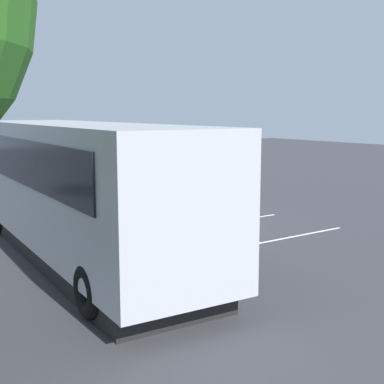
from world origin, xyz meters
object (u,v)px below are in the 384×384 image
at_px(parked_motorcycle_silver, 209,252).
at_px(traffic_cone, 223,206).
at_px(spectator_right, 152,197).
at_px(tour_bus, 78,191).
at_px(spectator_centre, 171,201).
at_px(spectator_far_left, 202,214).
at_px(stunt_motorcycle, 200,190).
at_px(spectator_left, 174,208).

bearing_deg(parked_motorcycle_silver, traffic_cone, -39.86).
bearing_deg(spectator_right, parked_motorcycle_silver, 166.29).
bearing_deg(tour_bus, spectator_centre, -79.13).
bearing_deg(spectator_centre, spectator_far_left, 172.42).
distance_m(spectator_centre, traffic_cone, 3.73).
bearing_deg(parked_motorcycle_silver, tour_bus, 33.90).
xyz_separation_m(parked_motorcycle_silver, stunt_motorcycle, (7.04, -4.62, 0.13)).
bearing_deg(traffic_cone, parked_motorcycle_silver, 140.14).
bearing_deg(tour_bus, spectator_right, -60.70).
distance_m(tour_bus, spectator_far_left, 3.07).
height_order(spectator_left, traffic_cone, spectator_left).
height_order(spectator_centre, spectator_right, spectator_centre).
xyz_separation_m(parked_motorcycle_silver, traffic_cone, (5.13, -4.29, -0.18)).
bearing_deg(stunt_motorcycle, spectator_far_left, 145.84).
xyz_separation_m(tour_bus, spectator_right, (1.65, -2.94, -0.63)).
xyz_separation_m(spectator_far_left, spectator_right, (2.93, -0.22, 0.01)).
bearing_deg(parked_motorcycle_silver, spectator_right, -13.71).
distance_m(spectator_left, traffic_cone, 4.57).
bearing_deg(spectator_left, spectator_far_left, -168.03).
bearing_deg(spectator_far_left, stunt_motorcycle, -34.16).
bearing_deg(spectator_far_left, spectator_left, 11.97).
bearing_deg(spectator_left, stunt_motorcycle, -41.05).
bearing_deg(spectator_centre, tour_bus, 100.87).
relative_size(spectator_centre, traffic_cone, 2.75).
height_order(spectator_far_left, spectator_centre, spectator_centre).
relative_size(tour_bus, stunt_motorcycle, 5.67).
bearing_deg(stunt_motorcycle, spectator_left, 138.95).
bearing_deg(stunt_motorcycle, spectator_right, 126.50).
bearing_deg(parked_motorcycle_silver, spectator_left, -14.59).
xyz_separation_m(spectator_centre, parked_motorcycle_silver, (-3.34, 1.10, -0.55)).
xyz_separation_m(spectator_centre, spectator_right, (1.08, 0.02, -0.02)).
bearing_deg(spectator_left, parked_motorcycle_silver, 165.41).
distance_m(spectator_centre, spectator_right, 1.08).
bearing_deg(traffic_cone, spectator_far_left, 136.71).
height_order(tour_bus, stunt_motorcycle, tour_bus).
height_order(tour_bus, spectator_left, tour_bus).
xyz_separation_m(spectator_left, stunt_motorcycle, (4.57, -3.98, -0.40)).
bearing_deg(tour_bus, spectator_left, -96.73).
distance_m(spectator_right, stunt_motorcycle, 4.43).
height_order(spectator_centre, parked_motorcycle_silver, spectator_centre).
height_order(tour_bus, traffic_cone, tour_bus).
xyz_separation_m(spectator_left, spectator_right, (1.94, -0.43, -0.00)).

